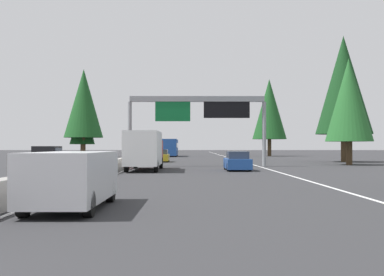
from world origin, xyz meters
TOP-DOWN VIEW (x-y plane):
  - ground_plane at (60.00, 0.00)m, footprint 320.00×320.00m
  - median_barrier at (80.00, 0.30)m, footprint 180.00×0.56m
  - shoulder_stripe_right at (70.00, -11.52)m, footprint 160.00×0.16m
  - shoulder_stripe_median at (70.00, -0.25)m, footprint 160.00×0.16m
  - sign_gantry_overhead at (38.81, -6.04)m, footprint 0.50×12.68m
  - minivan_mid_center at (9.43, -1.68)m, footprint 5.00×1.95m
  - sedan_mid_right at (31.65, -8.83)m, footprint 4.40×1.80m
  - sedan_far_right at (51.30, -1.83)m, footprint 4.40×1.80m
  - bus_far_center at (81.86, -1.69)m, footprint 11.50×2.55m
  - box_truck_distant_b at (31.78, -1.74)m, footprint 8.50×2.40m
  - oncoming_near at (33.31, 6.39)m, footprint 5.60×2.00m
  - conifer_right_near at (42.37, -21.00)m, footprint 4.66×4.66m
  - conifer_right_mid at (51.29, -23.39)m, footprint 6.57×6.57m
  - conifer_right_far at (84.18, -20.11)m, footprint 6.35×6.35m
  - conifer_left_mid at (79.04, 13.70)m, footprint 4.40×4.40m
  - conifer_left_far at (77.49, 13.14)m, footprint 6.69×6.69m

SIDE VIEW (x-z plane):
  - ground_plane at x=60.00m, z-range 0.00..0.00m
  - shoulder_stripe_right at x=70.00m, z-range 0.00..0.01m
  - shoulder_stripe_median at x=70.00m, z-range 0.00..0.01m
  - median_barrier at x=80.00m, z-range 0.00..0.90m
  - sedan_mid_right at x=31.65m, z-range -0.05..1.42m
  - sedan_far_right at x=51.30m, z-range -0.05..1.42m
  - oncoming_near at x=33.31m, z-range -0.02..1.84m
  - minivan_mid_center at x=9.43m, z-range 0.11..1.80m
  - box_truck_distant_b at x=31.78m, z-range 0.14..3.09m
  - bus_far_center at x=81.86m, z-range 0.17..3.27m
  - sign_gantry_overhead at x=38.81m, z-range 1.90..8.34m
  - conifer_left_mid at x=79.04m, z-range 1.07..11.06m
  - conifer_right_near at x=42.37m, z-range 1.14..11.73m
  - conifer_right_far at x=84.18m, z-range 1.56..16.00m
  - conifer_right_mid at x=51.29m, z-range 1.62..16.56m
  - conifer_left_far at x=77.49m, z-range 1.65..16.86m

